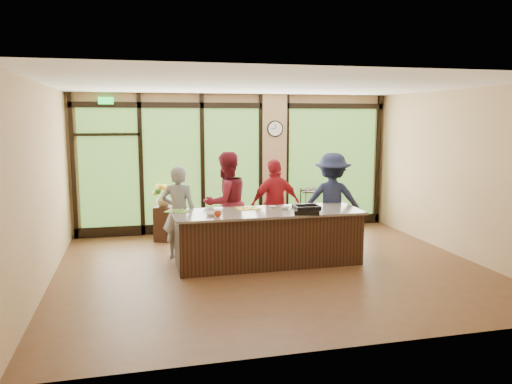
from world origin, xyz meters
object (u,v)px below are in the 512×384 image
cook_right (332,201)px  roasting_pan (307,212)px  island_base (268,238)px  flower_stand (164,224)px  cook_left (179,213)px  bar_cart (316,203)px

cook_right → roasting_pan: cook_right is taller
island_base → roasting_pan: bearing=-36.7°
flower_stand → cook_left: bearing=-63.6°
roasting_pan → island_base: bearing=160.5°
island_base → roasting_pan: size_ratio=7.61×
bar_cart → cook_left: bearing=-143.1°
island_base → flower_stand: size_ratio=4.38×
cook_left → roasting_pan: (2.00, -1.08, 0.13)m
cook_left → bar_cart: bearing=-133.1°
cook_left → flower_stand: size_ratio=2.35×
cook_left → island_base: bearing=173.4°
island_base → roasting_pan: 0.86m
cook_right → flower_stand: bearing=-1.0°
cook_left → roasting_pan: bearing=169.9°
flower_stand → bar_cart: bar_cart is taller
cook_left → cook_right: cook_right is taller
flower_stand → bar_cart: size_ratio=0.74×
island_base → cook_right: size_ratio=1.69×
island_base → bar_cart: (1.80, 2.45, 0.13)m
flower_stand → bar_cart: 3.47m
island_base → flower_stand: island_base is taller
cook_right → flower_stand: 3.42m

